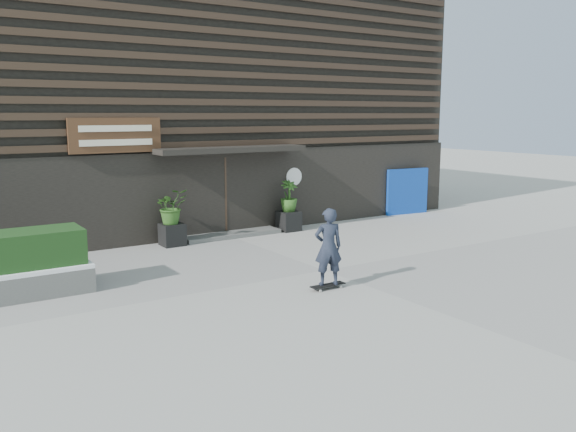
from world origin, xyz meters
TOP-DOWN VIEW (x-y plane):
  - ground at (0.00, 0.00)m, footprint 80.00×80.00m
  - entrance_step at (0.00, 4.60)m, footprint 3.00×0.80m
  - planter_pot_left at (-1.90, 4.40)m, footprint 0.60×0.60m
  - bamboo_left at (-1.90, 4.40)m, footprint 0.86×0.75m
  - planter_pot_right at (1.90, 4.40)m, footprint 0.60×0.60m
  - bamboo_right at (1.90, 4.40)m, footprint 0.54×0.54m
  - blue_tarp at (7.17, 4.70)m, footprint 1.73×0.30m
  - building at (-0.00, 9.96)m, footprint 18.00×11.00m
  - skateboarder at (-0.82, -1.23)m, footprint 0.78×0.55m

SIDE VIEW (x-z plane):
  - ground at x=0.00m, z-range 0.00..0.00m
  - entrance_step at x=0.00m, z-range 0.00..0.12m
  - planter_pot_left at x=-1.90m, z-range 0.00..0.60m
  - planter_pot_right at x=1.90m, z-range 0.00..0.60m
  - blue_tarp at x=7.17m, z-range 0.00..1.62m
  - skateboarder at x=-0.82m, z-range 0.04..1.72m
  - bamboo_left at x=-1.90m, z-range 0.60..1.56m
  - bamboo_right at x=1.90m, z-range 0.60..1.56m
  - building at x=0.00m, z-range -0.01..7.99m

